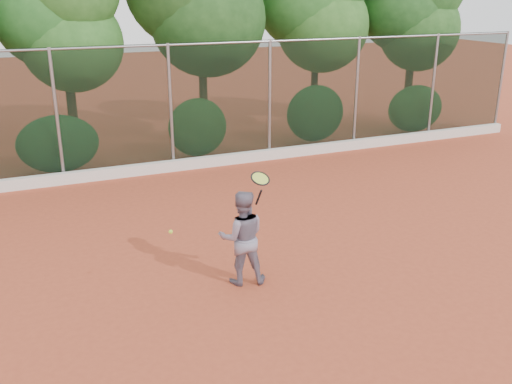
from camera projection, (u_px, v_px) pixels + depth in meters
name	position (u px, v px, depth m)	size (l,w,h in m)	color
ground	(278.00, 274.00, 10.24)	(80.00, 80.00, 0.00)	#AB4428
concrete_curb	(175.00, 165.00, 16.11)	(24.00, 0.20, 0.30)	silver
tennis_player	(242.00, 237.00, 9.73)	(0.82, 0.64, 1.68)	slate
chainlink_fence	(171.00, 104.00, 15.69)	(24.09, 0.09, 3.50)	black
foliage_backdrop	(130.00, 6.00, 16.35)	(23.70, 3.63, 7.55)	#45311A
tennis_racket	(260.00, 181.00, 9.34)	(0.37, 0.35, 0.60)	black
tennis_ball_in_flight	(171.00, 232.00, 8.75)	(0.07, 0.07, 0.07)	#C2E434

